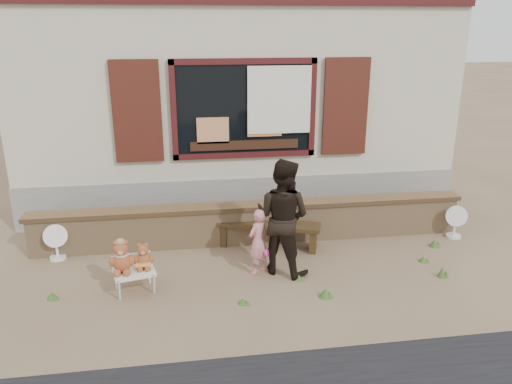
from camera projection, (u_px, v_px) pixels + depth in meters
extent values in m
plane|color=brown|center=(262.00, 269.00, 7.36)|extent=(80.00, 80.00, 0.00)
cube|color=#BAB497|center=(229.00, 75.00, 10.82)|extent=(8.00, 5.00, 3.20)
cube|color=gray|center=(231.00, 164.00, 11.45)|extent=(8.04, 5.04, 0.80)
cube|color=black|center=(244.00, 109.00, 8.56)|extent=(2.30, 0.04, 1.50)
cube|color=#3D1212|center=(244.00, 61.00, 8.29)|extent=(2.50, 0.08, 0.10)
cube|color=#3D1212|center=(245.00, 155.00, 8.79)|extent=(2.50, 0.08, 0.10)
cube|color=#3D1212|center=(174.00, 111.00, 8.37)|extent=(0.10, 0.08, 1.70)
cube|color=#3D1212|center=(312.00, 108.00, 8.71)|extent=(0.10, 0.08, 1.70)
cube|color=black|center=(137.00, 112.00, 8.28)|extent=(0.80, 0.07, 1.70)
cube|color=black|center=(346.00, 107.00, 8.78)|extent=(0.80, 0.07, 1.70)
cube|color=white|center=(279.00, 100.00, 8.53)|extent=(1.10, 0.02, 1.15)
cube|color=black|center=(245.00, 145.00, 8.73)|extent=(1.90, 0.06, 0.16)
cube|color=tan|center=(213.00, 130.00, 8.56)|extent=(0.55, 0.06, 0.45)
cube|color=#E08447|center=(264.00, 120.00, 8.64)|extent=(0.60, 0.06, 0.55)
cube|color=tan|center=(252.00, 225.00, 8.20)|extent=(7.00, 0.30, 0.60)
cube|color=brown|center=(252.00, 206.00, 8.10)|extent=(7.10, 0.36, 0.07)
cube|color=#322311|center=(269.00, 225.00, 7.97)|extent=(1.67, 0.87, 0.06)
cube|color=#322311|center=(225.00, 234.00, 8.16)|extent=(0.20, 0.33, 0.35)
cube|color=#322311|center=(313.00, 240.00, 7.91)|extent=(0.20, 0.33, 0.35)
cube|color=silver|center=(134.00, 271.00, 6.65)|extent=(0.62, 0.58, 0.04)
cylinder|color=silver|center=(120.00, 292.00, 6.44)|extent=(0.03, 0.03, 0.29)
cylinder|color=silver|center=(154.00, 286.00, 6.60)|extent=(0.03, 0.03, 0.29)
cylinder|color=silver|center=(116.00, 278.00, 6.80)|extent=(0.03, 0.03, 0.29)
cylinder|color=silver|center=(149.00, 272.00, 6.96)|extent=(0.03, 0.03, 0.29)
imported|color=pink|center=(258.00, 242.00, 7.10)|extent=(0.42, 0.41, 0.98)
imported|color=black|center=(283.00, 217.00, 7.04)|extent=(1.04, 1.01, 1.69)
cylinder|color=white|center=(58.00, 257.00, 7.67)|extent=(0.24, 0.24, 0.04)
cylinder|color=white|center=(57.00, 248.00, 7.63)|extent=(0.04, 0.04, 0.31)
cylinder|color=white|center=(55.00, 235.00, 7.56)|extent=(0.37, 0.22, 0.36)
cylinder|color=silver|center=(453.00, 236.00, 8.46)|extent=(0.24, 0.24, 0.04)
cylinder|color=silver|center=(454.00, 227.00, 8.41)|extent=(0.04, 0.04, 0.31)
cylinder|color=silver|center=(456.00, 215.00, 8.34)|extent=(0.37, 0.22, 0.36)
cone|color=#3B5E25|center=(434.00, 243.00, 8.08)|extent=(0.16, 0.16, 0.13)
cone|color=#3B5E25|center=(442.00, 272.00, 7.11)|extent=(0.13, 0.13, 0.16)
cone|color=#3B5E25|center=(423.00, 259.00, 7.57)|extent=(0.14, 0.14, 0.09)
cone|color=#3B5E25|center=(52.00, 295.00, 6.53)|extent=(0.14, 0.14, 0.11)
cone|color=#3B5E25|center=(298.00, 277.00, 7.03)|extent=(0.15, 0.15, 0.09)
cone|color=#3B5E25|center=(325.00, 293.00, 6.58)|extent=(0.18, 0.18, 0.12)
cone|color=#3B5E25|center=(243.00, 301.00, 6.42)|extent=(0.14, 0.14, 0.08)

